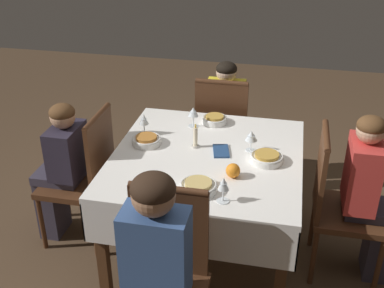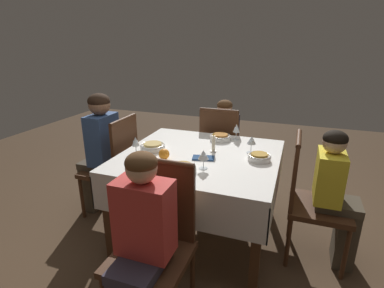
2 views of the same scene
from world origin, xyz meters
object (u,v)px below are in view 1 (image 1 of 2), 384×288
object	(u,v)px
bowl_north	(267,158)
wine_glass_north	(251,136)
person_child_red	(369,193)
wine_glass_west	(193,113)
bowl_east	(198,186)
bowl_south	(146,140)
chair_west	(223,128)
dining_table	(207,167)
wine_glass_south	(144,120)
candle_centerpiece	(195,138)
person_child_dark	(61,166)
person_child_yellow	(226,114)
napkin_red_folded	(221,151)
chair_south	(86,173)
bowl_west	(215,119)
chair_north	(338,200)
wine_glass_east	(223,185)
person_adult_denim	(154,276)
orange_fruit	(233,171)
chair_east	(164,275)

from	to	relation	value
bowl_north	wine_glass_north	distance (m)	0.18
person_child_red	wine_glass_west	distance (m)	1.23
bowl_east	bowl_south	bearing A→B (deg)	-136.88
chair_west	dining_table	bearing A→B (deg)	91.83
wine_glass_south	candle_centerpiece	size ratio (longest dim) A/B	0.91
person_child_dark	person_child_yellow	bearing A→B (deg)	137.58
chair_west	napkin_red_folded	size ratio (longest dim) A/B	5.28
bowl_north	chair_south	bearing A→B (deg)	-88.88
bowl_west	candle_centerpiece	size ratio (longest dim) A/B	1.07
dining_table	bowl_north	size ratio (longest dim) A/B	6.11
chair_north	wine_glass_west	xyz separation A→B (m)	(-0.38, -0.98, 0.32)
chair_north	bowl_east	xyz separation A→B (m)	(0.40, -0.78, 0.25)
chair_north	chair_west	bearing A→B (deg)	44.80
wine_glass_north	bowl_west	distance (m)	0.46
dining_table	chair_north	distance (m)	0.82
chair_west	wine_glass_south	size ratio (longest dim) A/B	6.55
person_child_yellow	bowl_south	distance (m)	1.05
chair_west	person_child_red	size ratio (longest dim) A/B	0.88
wine_glass_east	wine_glass_west	xyz separation A→B (m)	(-0.85, -0.34, 0.00)
person_adult_denim	person_child_red	distance (m)	1.45
person_child_red	bowl_south	xyz separation A→B (m)	(-0.06, -1.39, 0.17)
wine_glass_west	orange_fruit	size ratio (longest dim) A/B	1.71
dining_table	candle_centerpiece	xyz separation A→B (m)	(-0.08, -0.09, 0.15)
wine_glass_east	bowl_south	bearing A→B (deg)	-132.75
dining_table	bowl_west	world-z (taller)	bowl_west
wine_glass_north	orange_fruit	size ratio (longest dim) A/B	1.65
bowl_east	orange_fruit	size ratio (longest dim) A/B	2.46
dining_table	wine_glass_north	world-z (taller)	wine_glass_north
person_child_yellow	wine_glass_east	distance (m)	1.53
chair_south	bowl_east	bearing A→B (deg)	66.09
candle_centerpiece	wine_glass_south	bearing A→B (deg)	-106.28
person_child_yellow	wine_glass_west	xyz separation A→B (m)	(0.64, -0.14, 0.28)
dining_table	bowl_south	size ratio (longest dim) A/B	6.50
person_child_yellow	bowl_east	bearing A→B (deg)	92.14
person_adult_denim	bowl_south	xyz separation A→B (m)	(-1.07, -0.35, 0.11)
person_child_yellow	chair_west	bearing A→B (deg)	90.00
chair_east	person_child_yellow	xyz separation A→B (m)	(-1.86, 0.03, 0.04)
person_child_red	wine_glass_west	bearing A→B (deg)	71.84
person_child_yellow	orange_fruit	distance (m)	1.28
bowl_east	wine_glass_west	distance (m)	0.81
person_child_red	wine_glass_south	size ratio (longest dim) A/B	7.41
bowl_east	wine_glass_east	bearing A→B (deg)	63.57
dining_table	person_child_yellow	bearing A→B (deg)	-178.48
wine_glass_north	candle_centerpiece	size ratio (longest dim) A/B	0.85
wine_glass_north	chair_south	bearing A→B (deg)	-82.42
person_adult_denim	person_child_red	world-z (taller)	person_adult_denim
person_adult_denim	candle_centerpiece	size ratio (longest dim) A/B	7.18
person_child_yellow	bowl_north	bearing A→B (deg)	110.90
bowl_north	wine_glass_south	distance (m)	0.85
person_child_yellow	wine_glass_east	world-z (taller)	person_child_yellow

